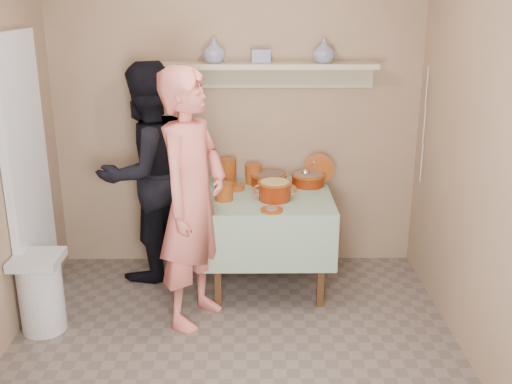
{
  "coord_description": "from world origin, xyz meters",
  "views": [
    {
      "loc": [
        0.12,
        -3.1,
        2.22
      ],
      "look_at": [
        0.15,
        0.75,
        0.95
      ],
      "focal_mm": 42.0,
      "sensor_mm": 36.0,
      "label": 1
    }
  ],
  "objects_px": {
    "person_helper": "(147,173)",
    "serving_table": "(268,208)",
    "person_cook": "(192,200)",
    "cazuela_rice": "(275,189)",
    "trash_bin": "(41,292)"
  },
  "relations": [
    {
      "from": "person_helper",
      "to": "serving_table",
      "type": "distance_m",
      "value": 1.01
    },
    {
      "from": "person_cook",
      "to": "serving_table",
      "type": "height_order",
      "value": "person_cook"
    },
    {
      "from": "person_cook",
      "to": "person_helper",
      "type": "xyz_separation_m",
      "value": [
        -0.43,
        0.73,
        -0.02
      ]
    },
    {
      "from": "cazuela_rice",
      "to": "person_helper",
      "type": "bearing_deg",
      "value": 161.83
    },
    {
      "from": "person_cook",
      "to": "trash_bin",
      "type": "bearing_deg",
      "value": 122.75
    },
    {
      "from": "trash_bin",
      "to": "person_cook",
      "type": "bearing_deg",
      "value": 8.25
    },
    {
      "from": "person_helper",
      "to": "serving_table",
      "type": "relative_size",
      "value": 1.8
    },
    {
      "from": "person_cook",
      "to": "serving_table",
      "type": "xyz_separation_m",
      "value": [
        0.53,
        0.54,
        -0.26
      ]
    },
    {
      "from": "person_helper",
      "to": "trash_bin",
      "type": "relative_size",
      "value": 3.13
    },
    {
      "from": "person_cook",
      "to": "serving_table",
      "type": "relative_size",
      "value": 1.85
    },
    {
      "from": "person_cook",
      "to": "person_helper",
      "type": "distance_m",
      "value": 0.85
    },
    {
      "from": "serving_table",
      "to": "person_helper",
      "type": "bearing_deg",
      "value": 169.01
    },
    {
      "from": "person_helper",
      "to": "cazuela_rice",
      "type": "distance_m",
      "value": 1.06
    },
    {
      "from": "person_cook",
      "to": "cazuela_rice",
      "type": "xyz_separation_m",
      "value": [
        0.57,
        0.4,
        -0.05
      ]
    },
    {
      "from": "person_cook",
      "to": "person_helper",
      "type": "bearing_deg",
      "value": 54.9
    }
  ]
}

